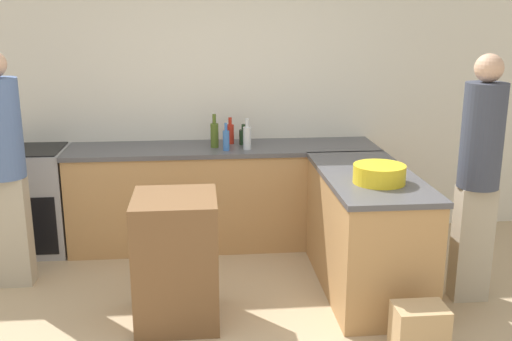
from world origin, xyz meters
TOP-DOWN VIEW (x-y plane):
  - wall_back at (0.00, 2.22)m, footprint 8.00×0.06m
  - counter_back at (0.00, 1.88)m, footprint 2.80×0.65m
  - counter_peninsula at (1.06, 0.84)m, footprint 0.69×1.50m
  - range_oven at (-1.72, 1.89)m, footprint 0.62×0.62m
  - island_table at (-0.39, 0.45)m, footprint 0.57×0.58m
  - mixing_bowl at (1.06, 0.59)m, footprint 0.37×0.37m
  - hot_sauce_bottle at (0.07, 2.00)m, footprint 0.07×0.07m
  - water_bottle_blue at (0.02, 1.72)m, footprint 0.06×0.06m
  - vinegar_bottle_clear at (0.21, 1.75)m, footprint 0.07×0.07m
  - wine_bottle_dark at (0.19, 1.95)m, footprint 0.08×0.08m
  - olive_oil_bottle at (-0.08, 1.85)m, footprint 0.07×0.07m
  - person_by_range at (-1.70, 1.16)m, footprint 0.32×0.32m
  - person_at_peninsula at (1.79, 0.58)m, footprint 0.30×0.30m
  - paper_bag at (1.12, -0.19)m, footprint 0.33×0.23m

SIDE VIEW (x-z plane):
  - paper_bag at x=1.12m, z-range 0.00..0.36m
  - island_table at x=-0.39m, z-range 0.00..0.91m
  - counter_back at x=0.00m, z-range 0.00..0.93m
  - counter_peninsula at x=1.06m, z-range 0.00..0.93m
  - range_oven at x=-1.72m, z-range 0.00..0.94m
  - mixing_bowl at x=1.06m, z-range 0.93..1.06m
  - wine_bottle_dark at x=0.19m, z-range 0.91..1.10m
  - person_by_range at x=-1.70m, z-range 0.09..1.93m
  - person_at_peninsula at x=1.79m, z-range 0.10..1.93m
  - hot_sauce_bottle at x=0.07m, z-range 0.90..1.15m
  - water_bottle_blue at x=0.02m, z-range 0.90..1.15m
  - vinegar_bottle_clear at x=0.21m, z-range 0.90..1.18m
  - olive_oil_bottle at x=-0.08m, z-range 0.90..1.20m
  - wall_back at x=0.00m, z-range 0.00..2.70m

